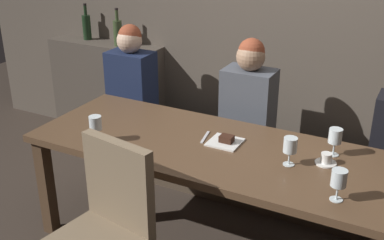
{
  "coord_description": "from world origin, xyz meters",
  "views": [
    {
      "loc": [
        1.1,
        -2.32,
        2.02
      ],
      "look_at": [
        -0.16,
        0.08,
        0.84
      ],
      "focal_mm": 44.74,
      "sensor_mm": 36.0,
      "label": 1
    }
  ],
  "objects_px": {
    "wine_bottle_pale_label": "(118,32)",
    "wine_glass_near_left": "(339,180)",
    "diner_redhead": "(131,75)",
    "wine_glass_center_back": "(95,124)",
    "chair_near_side": "(106,222)",
    "wine_glass_center_front": "(290,146)",
    "fork_on_table": "(205,137)",
    "dessert_plate": "(226,141)",
    "wine_bottle_dark_red": "(87,26)",
    "wine_glass_end_left": "(335,137)",
    "diner_bearded": "(249,96)",
    "espresso_cup": "(326,159)",
    "dining_table": "(210,158)",
    "banquette_bench": "(249,169)"
  },
  "relations": [
    {
      "from": "wine_glass_near_left",
      "to": "diner_redhead",
      "type": "bearing_deg",
      "value": 152.58
    },
    {
      "from": "dining_table",
      "to": "banquette_bench",
      "type": "bearing_deg",
      "value": 90.0
    },
    {
      "from": "banquette_bench",
      "to": "espresso_cup",
      "type": "distance_m",
      "value": 1.05
    },
    {
      "from": "fork_on_table",
      "to": "wine_glass_end_left",
      "type": "bearing_deg",
      "value": -0.89
    },
    {
      "from": "chair_near_side",
      "to": "wine_glass_center_front",
      "type": "distance_m",
      "value": 1.06
    },
    {
      "from": "wine_glass_center_front",
      "to": "dessert_plate",
      "type": "bearing_deg",
      "value": 168.46
    },
    {
      "from": "wine_glass_end_left",
      "to": "fork_on_table",
      "type": "distance_m",
      "value": 0.77
    },
    {
      "from": "wine_bottle_dark_red",
      "to": "espresso_cup",
      "type": "xyz_separation_m",
      "value": [
        2.43,
        -0.97,
        -0.3
      ]
    },
    {
      "from": "wine_glass_center_front",
      "to": "wine_glass_end_left",
      "type": "relative_size",
      "value": 1.0
    },
    {
      "from": "wine_bottle_dark_red",
      "to": "wine_glass_end_left",
      "type": "relative_size",
      "value": 1.99
    },
    {
      "from": "diner_bearded",
      "to": "wine_glass_center_front",
      "type": "relative_size",
      "value": 4.82
    },
    {
      "from": "diner_redhead",
      "to": "wine_glass_center_back",
      "type": "xyz_separation_m",
      "value": [
        0.41,
        -0.97,
        0.04
      ]
    },
    {
      "from": "dessert_plate",
      "to": "wine_bottle_dark_red",
      "type": "bearing_deg",
      "value": 151.51
    },
    {
      "from": "wine_bottle_dark_red",
      "to": "wine_glass_center_back",
      "type": "xyz_separation_m",
      "value": [
        1.13,
        -1.33,
        -0.22
      ]
    },
    {
      "from": "wine_bottle_pale_label",
      "to": "dessert_plate",
      "type": "relative_size",
      "value": 1.72
    },
    {
      "from": "wine_bottle_dark_red",
      "to": "fork_on_table",
      "type": "relative_size",
      "value": 1.92
    },
    {
      "from": "dessert_plate",
      "to": "diner_bearded",
      "type": "bearing_deg",
      "value": 98.56
    },
    {
      "from": "chair_near_side",
      "to": "dessert_plate",
      "type": "xyz_separation_m",
      "value": [
        0.32,
        0.79,
        0.2
      ]
    },
    {
      "from": "wine_bottle_pale_label",
      "to": "wine_glass_center_back",
      "type": "xyz_separation_m",
      "value": [
        0.74,
        -1.28,
        -0.22
      ]
    },
    {
      "from": "wine_glass_end_left",
      "to": "wine_glass_near_left",
      "type": "distance_m",
      "value": 0.48
    },
    {
      "from": "fork_on_table",
      "to": "espresso_cup",
      "type": "bearing_deg",
      "value": -10.18
    },
    {
      "from": "chair_near_side",
      "to": "diner_bearded",
      "type": "xyz_separation_m",
      "value": [
        0.23,
        1.4,
        0.26
      ]
    },
    {
      "from": "dessert_plate",
      "to": "fork_on_table",
      "type": "xyz_separation_m",
      "value": [
        -0.14,
        0.01,
        -0.01
      ]
    },
    {
      "from": "wine_bottle_pale_label",
      "to": "diner_redhead",
      "type": "bearing_deg",
      "value": -42.5
    },
    {
      "from": "wine_glass_center_front",
      "to": "wine_glass_near_left",
      "type": "xyz_separation_m",
      "value": [
        0.31,
        -0.24,
        0.0
      ]
    },
    {
      "from": "chair_near_side",
      "to": "fork_on_table",
      "type": "relative_size",
      "value": 5.76
    },
    {
      "from": "diner_bearded",
      "to": "fork_on_table",
      "type": "bearing_deg",
      "value": -95.07
    },
    {
      "from": "dining_table",
      "to": "wine_glass_near_left",
      "type": "xyz_separation_m",
      "value": [
        0.8,
        -0.25,
        0.2
      ]
    },
    {
      "from": "diner_redhead",
      "to": "wine_glass_center_back",
      "type": "distance_m",
      "value": 1.06
    },
    {
      "from": "fork_on_table",
      "to": "diner_redhead",
      "type": "bearing_deg",
      "value": 136.33
    },
    {
      "from": "wine_glass_center_front",
      "to": "espresso_cup",
      "type": "xyz_separation_m",
      "value": [
        0.18,
        0.11,
        -0.09
      ]
    },
    {
      "from": "chair_near_side",
      "to": "wine_bottle_pale_label",
      "type": "height_order",
      "value": "wine_bottle_pale_label"
    },
    {
      "from": "banquette_bench",
      "to": "dessert_plate",
      "type": "xyz_separation_m",
      "value": [
        0.07,
        -0.63,
        0.53
      ]
    },
    {
      "from": "wine_glass_near_left",
      "to": "wine_bottle_dark_red",
      "type": "bearing_deg",
      "value": 152.8
    },
    {
      "from": "wine_glass_end_left",
      "to": "fork_on_table",
      "type": "bearing_deg",
      "value": -169.92
    },
    {
      "from": "diner_bearded",
      "to": "espresso_cup",
      "type": "relative_size",
      "value": 6.59
    },
    {
      "from": "wine_bottle_dark_red",
      "to": "espresso_cup",
      "type": "height_order",
      "value": "wine_bottle_dark_red"
    },
    {
      "from": "wine_bottle_pale_label",
      "to": "wine_glass_near_left",
      "type": "height_order",
      "value": "wine_bottle_pale_label"
    },
    {
      "from": "chair_near_side",
      "to": "wine_glass_center_front",
      "type": "bearing_deg",
      "value": 43.85
    },
    {
      "from": "espresso_cup",
      "to": "fork_on_table",
      "type": "relative_size",
      "value": 0.71
    },
    {
      "from": "wine_glass_end_left",
      "to": "espresso_cup",
      "type": "distance_m",
      "value": 0.15
    },
    {
      "from": "dining_table",
      "to": "wine_bottle_dark_red",
      "type": "distance_m",
      "value": 2.1
    },
    {
      "from": "diner_redhead",
      "to": "wine_bottle_dark_red",
      "type": "distance_m",
      "value": 0.84
    },
    {
      "from": "wine_glass_center_front",
      "to": "espresso_cup",
      "type": "relative_size",
      "value": 1.37
    },
    {
      "from": "chair_near_side",
      "to": "fork_on_table",
      "type": "distance_m",
      "value": 0.84
    },
    {
      "from": "wine_bottle_pale_label",
      "to": "dessert_plate",
      "type": "height_order",
      "value": "wine_bottle_pale_label"
    },
    {
      "from": "dining_table",
      "to": "espresso_cup",
      "type": "height_order",
      "value": "espresso_cup"
    },
    {
      "from": "dining_table",
      "to": "wine_glass_end_left",
      "type": "height_order",
      "value": "wine_glass_end_left"
    },
    {
      "from": "banquette_bench",
      "to": "wine_bottle_pale_label",
      "type": "height_order",
      "value": "wine_bottle_pale_label"
    },
    {
      "from": "diner_bearded",
      "to": "wine_glass_center_front",
      "type": "distance_m",
      "value": 0.86
    }
  ]
}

